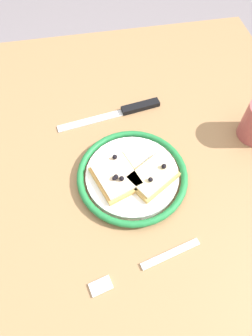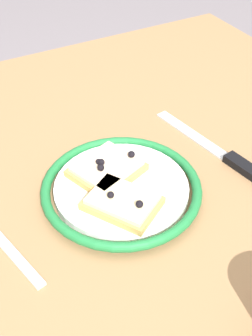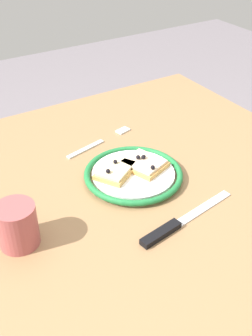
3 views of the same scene
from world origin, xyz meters
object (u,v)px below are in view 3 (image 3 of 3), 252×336
(pizza_slice_far, at_px, (144,164))
(pizza_slice_near, at_px, (116,170))
(knife, at_px, (173,226))
(cup, at_px, (17,225))
(fork, at_px, (100,142))
(plate, at_px, (133,174))
(dining_table, at_px, (146,218))

(pizza_slice_far, bearing_deg, pizza_slice_near, -99.60)
(knife, distance_m, cup, 0.29)
(fork, bearing_deg, pizza_slice_near, -16.55)
(plate, bearing_deg, dining_table, 28.69)
(fork, height_order, cup, cup)
(dining_table, bearing_deg, pizza_slice_near, -132.80)
(dining_table, bearing_deg, knife, -15.29)
(dining_table, height_order, fork, fork)
(pizza_slice_far, xyz_separation_m, knife, (0.18, -0.05, -0.02))
(dining_table, bearing_deg, fork, -178.22)
(pizza_slice_near, height_order, fork, pizza_slice_near)
(dining_table, relative_size, fork, 4.59)
(pizza_slice_near, height_order, pizza_slice_far, same)
(pizza_slice_near, distance_m, cup, 0.26)
(cup, bearing_deg, pizza_slice_near, 107.33)
(pizza_slice_near, relative_size, cup, 1.34)
(knife, height_order, cup, cup)
(pizza_slice_near, distance_m, fork, 0.16)
(pizza_slice_far, height_order, cup, cup)
(plate, relative_size, knife, 0.91)
(dining_table, relative_size, cup, 11.07)
(knife, bearing_deg, cup, -113.90)
(pizza_slice_near, xyz_separation_m, fork, (-0.15, 0.05, -0.02))
(plate, relative_size, pizza_slice_far, 1.99)
(pizza_slice_far, bearing_deg, plate, -79.63)
(plate, distance_m, knife, 0.18)
(dining_table, xyz_separation_m, fork, (-0.20, -0.01, 0.10))
(dining_table, distance_m, cup, 0.33)
(pizza_slice_near, distance_m, pizza_slice_far, 0.07)
(dining_table, height_order, knife, knife)
(dining_table, height_order, pizza_slice_near, pizza_slice_near)
(plate, distance_m, cup, 0.29)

